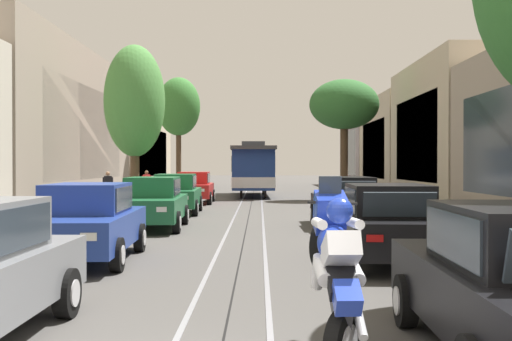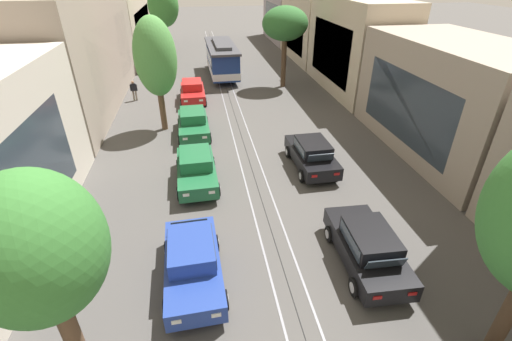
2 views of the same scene
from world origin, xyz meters
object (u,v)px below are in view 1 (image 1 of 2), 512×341
parked_car_green_fourth_left (176,194)px  cable_car_trolley (253,169)px  parked_car_black_mid_right (346,202)px  street_tree_kerb_left_second (135,102)px  motorcycle_with_rider (336,265)px  pedestrian_crossing_far (147,182)px  parked_car_blue_second_left (87,222)px  parked_car_black_second_right (387,223)px  parked_car_green_mid_left (152,203)px  parked_car_red_fifth_left (194,187)px  street_tree_kerb_right_second (344,106)px  street_tree_kerb_left_mid (179,107)px  pedestrian_on_left_pavement (108,185)px

parked_car_green_fourth_left → cable_car_trolley: cable_car_trolley is taller
parked_car_black_mid_right → cable_car_trolley: cable_car_trolley is taller
street_tree_kerb_left_second → cable_car_trolley: street_tree_kerb_left_second is taller
motorcycle_with_rider → pedestrian_crossing_far: motorcycle_with_rider is taller
parked_car_blue_second_left → parked_car_green_fourth_left: 12.21m
parked_car_black_mid_right → street_tree_kerb_left_second: bearing=140.5°
parked_car_black_second_right → cable_car_trolley: (-2.96, 25.76, 0.86)m
cable_car_trolley → motorcycle_with_rider: (1.18, -31.94, -0.69)m
parked_car_blue_second_left → pedestrian_crossing_far: bearing=97.4°
parked_car_green_mid_left → motorcycle_with_rider: bearing=-72.4°
parked_car_red_fifth_left → street_tree_kerb_right_second: bearing=18.7°
parked_car_red_fifth_left → street_tree_kerb_left_second: bearing=-109.7°
street_tree_kerb_left_mid → pedestrian_crossing_far: size_ratio=5.00×
street_tree_kerb_right_second → street_tree_kerb_left_second: bearing=-140.8°
street_tree_kerb_left_mid → pedestrian_on_left_pavement: (-2.28, -10.90, -5.02)m
street_tree_kerb_left_mid → street_tree_kerb_right_second: street_tree_kerb_left_mid is taller
pedestrian_on_left_pavement → parked_car_green_fourth_left: bearing=-58.8°
parked_car_green_mid_left → parked_car_red_fifth_left: size_ratio=1.00×
pedestrian_crossing_far → cable_car_trolley: bearing=15.5°
parked_car_black_mid_right → street_tree_kerb_left_second: 11.03m
parked_car_black_second_right → street_tree_kerb_right_second: (2.11, 21.82, 4.39)m
cable_car_trolley → pedestrian_on_left_pavement: bearing=-142.4°
parked_car_blue_second_left → pedestrian_crossing_far: 23.97m
pedestrian_on_left_pavement → parked_car_black_mid_right: bearing=-50.3°
parked_car_red_fifth_left → pedestrian_crossing_far: size_ratio=2.74×
street_tree_kerb_left_mid → pedestrian_on_left_pavement: 12.22m
parked_car_black_mid_right → street_tree_kerb_right_second: street_tree_kerb_right_second is taller
parked_car_black_second_right → parked_car_blue_second_left: bearing=177.5°
parked_car_red_fifth_left → pedestrian_crossing_far: 5.93m
cable_car_trolley → parked_car_black_mid_right: bearing=-80.4°
parked_car_green_mid_left → parked_car_black_second_right: 8.83m
parked_car_black_second_right → parked_car_black_mid_right: 7.15m
parked_car_blue_second_left → cable_car_trolley: (3.13, 25.49, 0.86)m
parked_car_black_second_right → street_tree_kerb_left_second: (-7.80, 13.74, 3.80)m
parked_car_blue_second_left → parked_car_green_mid_left: size_ratio=1.00×
parked_car_black_mid_right → cable_car_trolley: 18.89m
parked_car_black_second_right → parked_car_black_mid_right: size_ratio=1.01×
parked_car_red_fifth_left → cable_car_trolley: 7.32m
parked_car_green_mid_left → parked_car_black_mid_right: bearing=4.9°
parked_car_red_fifth_left → street_tree_kerb_left_second: size_ratio=0.63×
parked_car_blue_second_left → parked_car_green_fourth_left: (0.18, 12.21, 0.00)m
street_tree_kerb_left_mid → parked_car_black_mid_right: bearing=-70.6°
parked_car_green_mid_left → pedestrian_on_left_pavement: 14.13m
street_tree_kerb_left_second → street_tree_kerb_right_second: street_tree_kerb_left_second is taller
parked_car_red_fifth_left → street_tree_kerb_right_second: 9.51m
parked_car_green_mid_left → pedestrian_on_left_pavement: pedestrian_on_left_pavement is taller
parked_car_blue_second_left → street_tree_kerb_right_second: 23.47m
street_tree_kerb_left_mid → motorcycle_with_rider: street_tree_kerb_left_mid is taller
parked_car_black_second_right → cable_car_trolley: 25.94m
pedestrian_on_left_pavement → street_tree_kerb_left_second: bearing=-67.0°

